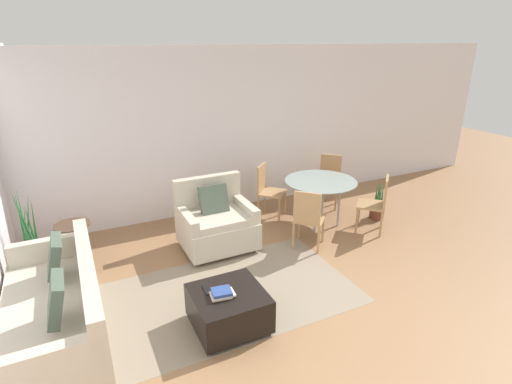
{
  "coord_description": "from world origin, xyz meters",
  "views": [
    {
      "loc": [
        -2.29,
        -2.86,
        2.84
      ],
      "look_at": [
        0.07,
        2.01,
        0.75
      ],
      "focal_mm": 28.0,
      "sensor_mm": 36.0,
      "label": 1
    }
  ],
  "objects_px": {
    "armchair": "(216,223)",
    "dining_table": "(321,185)",
    "book_stack": "(222,293)",
    "dining_chair_near_left": "(308,215)",
    "dining_chair_near_right": "(378,201)",
    "side_table": "(74,235)",
    "potted_plant": "(34,254)",
    "couch": "(58,314)",
    "tv_remote_primary": "(206,290)",
    "potted_plant_small": "(377,207)",
    "dining_chair_far_left": "(267,187)",
    "dining_chair_far_right": "(329,177)",
    "ottoman": "(229,308)"
  },
  "relations": [
    {
      "from": "ottoman",
      "to": "dining_chair_near_left",
      "type": "height_order",
      "value": "dining_chair_near_left"
    },
    {
      "from": "couch",
      "to": "tv_remote_primary",
      "type": "xyz_separation_m",
      "value": [
        1.4,
        -0.44,
        0.12
      ]
    },
    {
      "from": "couch",
      "to": "book_stack",
      "type": "distance_m",
      "value": 1.63
    },
    {
      "from": "book_stack",
      "to": "potted_plant_small",
      "type": "xyz_separation_m",
      "value": [
        3.34,
        1.45,
        -0.24
      ]
    },
    {
      "from": "potted_plant",
      "to": "dining_table",
      "type": "distance_m",
      "value": 4.14
    },
    {
      "from": "potted_plant_small",
      "to": "ottoman",
      "type": "bearing_deg",
      "value": -156.51
    },
    {
      "from": "book_stack",
      "to": "dining_chair_far_right",
      "type": "xyz_separation_m",
      "value": [
        2.98,
        2.35,
        0.07
      ]
    },
    {
      "from": "book_stack",
      "to": "dining_chair_near_right",
      "type": "relative_size",
      "value": 0.28
    },
    {
      "from": "book_stack",
      "to": "couch",
      "type": "bearing_deg",
      "value": 158.28
    },
    {
      "from": "book_stack",
      "to": "dining_chair_near_left",
      "type": "distance_m",
      "value": 2.04
    },
    {
      "from": "dining_chair_far_left",
      "to": "potted_plant_small",
      "type": "height_order",
      "value": "dining_chair_far_left"
    },
    {
      "from": "couch",
      "to": "dining_chair_near_right",
      "type": "height_order",
      "value": "dining_chair_near_right"
    },
    {
      "from": "side_table",
      "to": "potted_plant_small",
      "type": "relative_size",
      "value": 0.84
    },
    {
      "from": "ottoman",
      "to": "potted_plant",
      "type": "distance_m",
      "value": 2.71
    },
    {
      "from": "tv_remote_primary",
      "to": "dining_chair_far_left",
      "type": "xyz_separation_m",
      "value": [
        1.83,
        2.18,
        0.1
      ]
    },
    {
      "from": "couch",
      "to": "potted_plant_small",
      "type": "height_order",
      "value": "couch"
    },
    {
      "from": "armchair",
      "to": "side_table",
      "type": "xyz_separation_m",
      "value": [
        -1.85,
        0.41,
        0.03
      ]
    },
    {
      "from": "dining_table",
      "to": "dining_chair_near_left",
      "type": "relative_size",
      "value": 1.26
    },
    {
      "from": "armchair",
      "to": "dining_table",
      "type": "relative_size",
      "value": 0.89
    },
    {
      "from": "couch",
      "to": "tv_remote_primary",
      "type": "relative_size",
      "value": 11.97
    },
    {
      "from": "dining_chair_far_left",
      "to": "dining_chair_far_right",
      "type": "distance_m",
      "value": 1.26
    },
    {
      "from": "couch",
      "to": "dining_chair_far_right",
      "type": "distance_m",
      "value": 4.82
    },
    {
      "from": "armchair",
      "to": "dining_chair_far_right",
      "type": "bearing_deg",
      "value": 14.86
    },
    {
      "from": "tv_remote_primary",
      "to": "dining_chair_near_right",
      "type": "xyz_separation_m",
      "value": [
        3.09,
        0.93,
        0.1
      ]
    },
    {
      "from": "dining_chair_near_right",
      "to": "book_stack",
      "type": "bearing_deg",
      "value": -159.91
    },
    {
      "from": "potted_plant_small",
      "to": "couch",
      "type": "bearing_deg",
      "value": -170.07
    },
    {
      "from": "dining_table",
      "to": "dining_chair_near_right",
      "type": "xyz_separation_m",
      "value": [
        0.63,
        -0.63,
        -0.14
      ]
    },
    {
      "from": "potted_plant",
      "to": "dining_chair_near_left",
      "type": "distance_m",
      "value": 3.61
    },
    {
      "from": "book_stack",
      "to": "dining_chair_near_right",
      "type": "height_order",
      "value": "dining_chair_near_right"
    },
    {
      "from": "dining_chair_near_left",
      "to": "dining_chair_near_right",
      "type": "distance_m",
      "value": 1.26
    },
    {
      "from": "armchair",
      "to": "ottoman",
      "type": "height_order",
      "value": "armchair"
    },
    {
      "from": "dining_table",
      "to": "potted_plant_small",
      "type": "xyz_separation_m",
      "value": [
        0.99,
        -0.27,
        -0.45
      ]
    },
    {
      "from": "dining_chair_near_left",
      "to": "tv_remote_primary",
      "type": "bearing_deg",
      "value": -153.21
    },
    {
      "from": "potted_plant",
      "to": "dining_table",
      "type": "bearing_deg",
      "value": -4.15
    },
    {
      "from": "side_table",
      "to": "potted_plant_small",
      "type": "xyz_separation_m",
      "value": [
        4.61,
        -0.67,
        -0.19
      ]
    },
    {
      "from": "dining_chair_far_left",
      "to": "dining_table",
      "type": "bearing_deg",
      "value": -45.0
    },
    {
      "from": "tv_remote_primary",
      "to": "potted_plant_small",
      "type": "height_order",
      "value": "potted_plant_small"
    },
    {
      "from": "tv_remote_primary",
      "to": "side_table",
      "type": "distance_m",
      "value": 2.27
    },
    {
      "from": "ottoman",
      "to": "dining_chair_near_right",
      "type": "height_order",
      "value": "dining_chair_near_right"
    },
    {
      "from": "armchair",
      "to": "dining_chair_near_left",
      "type": "bearing_deg",
      "value": -28.3
    },
    {
      "from": "ottoman",
      "to": "dining_chair_far_left",
      "type": "relative_size",
      "value": 0.81
    },
    {
      "from": "tv_remote_primary",
      "to": "dining_table",
      "type": "relative_size",
      "value": 0.15
    },
    {
      "from": "dining_table",
      "to": "dining_chair_far_right",
      "type": "bearing_deg",
      "value": 45.0
    },
    {
      "from": "potted_plant",
      "to": "side_table",
      "type": "distance_m",
      "value": 0.51
    },
    {
      "from": "dining_table",
      "to": "dining_chair_far_right",
      "type": "height_order",
      "value": "dining_chair_far_right"
    },
    {
      "from": "armchair",
      "to": "potted_plant",
      "type": "xyz_separation_m",
      "value": [
        -2.34,
        0.31,
        -0.07
      ]
    },
    {
      "from": "book_stack",
      "to": "armchair",
      "type": "bearing_deg",
      "value": 71.4
    },
    {
      "from": "couch",
      "to": "dining_chair_near_right",
      "type": "relative_size",
      "value": 2.28
    },
    {
      "from": "potted_plant",
      "to": "book_stack",
      "type": "bearing_deg",
      "value": -48.88
    },
    {
      "from": "dining_chair_near_left",
      "to": "dining_chair_far_left",
      "type": "bearing_deg",
      "value": 90.0
    }
  ]
}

